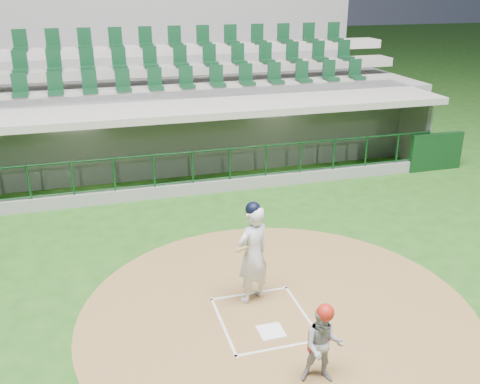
{
  "coord_description": "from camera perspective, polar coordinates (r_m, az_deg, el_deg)",
  "views": [
    {
      "loc": [
        -2.64,
        -7.89,
        5.63
      ],
      "look_at": [
        0.4,
        2.6,
        1.3
      ],
      "focal_mm": 40.0,
      "sensor_mm": 36.0,
      "label": 1
    }
  ],
  "objects": [
    {
      "name": "ground",
      "position": [
        10.05,
        1.98,
        -12.47
      ],
      "size": [
        120.0,
        120.0,
        0.0
      ],
      "primitive_type": "plane",
      "color": "#1F4D16",
      "rests_on": "ground"
    },
    {
      "name": "dirt_circle",
      "position": [
        9.97,
        4.03,
        -12.77
      ],
      "size": [
        7.2,
        7.2,
        0.01
      ],
      "primitive_type": "cylinder",
      "color": "brown",
      "rests_on": "ground"
    },
    {
      "name": "catcher",
      "position": [
        8.25,
        8.85,
        -15.73
      ],
      "size": [
        0.72,
        0.64,
        1.33
      ],
      "color": "#999A9F",
      "rests_on": "dirt_circle"
    },
    {
      "name": "dugout_structure",
      "position": [
        16.62,
        -6.16,
        5.16
      ],
      "size": [
        16.4,
        3.7,
        3.0
      ],
      "color": "slate",
      "rests_on": "ground"
    },
    {
      "name": "home_plate",
      "position": [
        9.49,
        3.33,
        -14.62
      ],
      "size": [
        0.43,
        0.43,
        0.02
      ],
      "primitive_type": "cube",
      "color": "white",
      "rests_on": "dirt_circle"
    },
    {
      "name": "batter",
      "position": [
        9.83,
        1.36,
        -6.49
      ],
      "size": [
        0.95,
        0.99,
        1.99
      ],
      "color": "white",
      "rests_on": "dirt_circle"
    },
    {
      "name": "batter_box_chalk",
      "position": [
        9.8,
        2.54,
        -13.33
      ],
      "size": [
        1.55,
        1.8,
        0.01
      ],
      "color": "white",
      "rests_on": "ground"
    },
    {
      "name": "seating_deck",
      "position": [
        19.44,
        -8.06,
        8.91
      ],
      "size": [
        17.0,
        6.72,
        5.15
      ],
      "color": "gray",
      "rests_on": "ground"
    }
  ]
}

